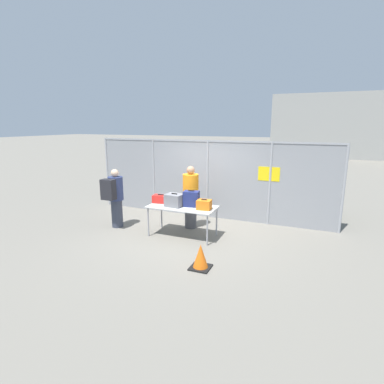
% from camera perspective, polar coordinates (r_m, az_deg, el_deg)
% --- Properties ---
extents(ground_plane, '(120.00, 120.00, 0.00)m').
position_cam_1_polar(ground_plane, '(7.95, -1.51, -8.23)').
color(ground_plane, slate).
extents(fence_section, '(7.60, 0.07, 2.39)m').
position_cam_1_polar(fence_section, '(9.20, 3.03, 2.73)').
color(fence_section, '#9EA0A5').
rests_on(fence_section, ground_plane).
extents(inspection_table, '(1.74, 0.84, 0.80)m').
position_cam_1_polar(inspection_table, '(7.69, -1.83, -3.17)').
color(inspection_table, silver).
rests_on(inspection_table, ground_plane).
extents(suitcase_red, '(0.46, 0.31, 0.23)m').
position_cam_1_polar(suitcase_red, '(8.03, -5.92, -1.31)').
color(suitcase_red, red).
rests_on(suitcase_red, inspection_table).
extents(suitcase_grey, '(0.46, 0.39, 0.34)m').
position_cam_1_polar(suitcase_grey, '(7.65, -3.37, -1.57)').
color(suitcase_grey, slate).
rests_on(suitcase_grey, inspection_table).
extents(suitcase_navy, '(0.42, 0.31, 0.42)m').
position_cam_1_polar(suitcase_navy, '(7.62, -0.13, -1.29)').
color(suitcase_navy, navy).
rests_on(suitcase_navy, inspection_table).
extents(suitcase_orange, '(0.36, 0.30, 0.26)m').
position_cam_1_polar(suitcase_orange, '(7.38, 2.31, -2.43)').
color(suitcase_orange, orange).
rests_on(suitcase_orange, inspection_table).
extents(traveler_hooded, '(0.41, 0.63, 1.65)m').
position_cam_1_polar(traveler_hooded, '(8.56, -14.51, -0.75)').
color(traveler_hooded, '#383D4C').
rests_on(traveler_hooded, ground_plane).
extents(security_worker_near, '(0.43, 0.43, 1.75)m').
position_cam_1_polar(security_worker_near, '(8.28, -0.26, -0.83)').
color(security_worker_near, '#4C4C51').
rests_on(security_worker_near, ground_plane).
extents(utility_trailer, '(3.25, 2.17, 0.62)m').
position_cam_1_polar(utility_trailer, '(10.30, 17.40, -1.73)').
color(utility_trailer, '#4C6B47').
rests_on(utility_trailer, ground_plane).
extents(distant_hangar, '(15.00, 8.05, 5.34)m').
position_cam_1_polar(distant_hangar, '(31.63, 29.69, 10.88)').
color(distant_hangar, '#999993').
rests_on(distant_hangar, ground_plane).
extents(traffic_cone, '(0.41, 0.41, 0.51)m').
position_cam_1_polar(traffic_cone, '(6.17, 1.65, -12.33)').
color(traffic_cone, black).
rests_on(traffic_cone, ground_plane).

